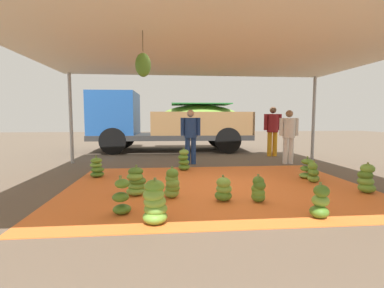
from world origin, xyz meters
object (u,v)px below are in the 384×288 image
object	(u,v)px
banana_bunch_1	(172,184)
banana_bunch_8	(122,198)
banana_bunch_10	(313,173)
worker_2	(289,133)
banana_bunch_11	(155,203)
worker_1	(273,127)
banana_bunch_7	(366,179)
banana_bunch_3	(307,170)
banana_bunch_2	(136,182)
banana_bunch_5	(320,202)
banana_bunch_6	(258,190)
banana_bunch_0	(224,190)
worker_0	(191,133)
banana_bunch_9	(97,168)
cargo_truck_main	(167,121)
banana_bunch_4	(184,160)

from	to	relation	value
banana_bunch_1	banana_bunch_8	distance (m)	1.04
banana_bunch_10	worker_2	size ratio (longest dim) A/B	0.29
banana_bunch_11	worker_1	distance (m)	7.36
banana_bunch_7	worker_1	size ratio (longest dim) A/B	0.32
banana_bunch_3	banana_bunch_8	xyz separation A→B (m)	(-3.78, -1.98, 0.02)
banana_bunch_2	banana_bunch_5	bearing A→B (deg)	-28.28
banana_bunch_6	banana_bunch_8	world-z (taller)	banana_bunch_8
banana_bunch_1	banana_bunch_7	xyz separation A→B (m)	(3.53, 0.02, 0.01)
banana_bunch_0	banana_bunch_7	xyz separation A→B (m)	(2.70, 0.27, 0.06)
worker_0	worker_1	world-z (taller)	worker_1
banana_bunch_8	banana_bunch_9	bearing A→B (deg)	109.91
banana_bunch_0	banana_bunch_7	bearing A→B (deg)	5.78
banana_bunch_10	worker_1	bearing A→B (deg)	80.01
worker_2	cargo_truck_main	bearing A→B (deg)	133.34
banana_bunch_1	worker_1	size ratio (longest dim) A/B	0.31
banana_bunch_1	banana_bunch_4	distance (m)	2.54
banana_bunch_3	banana_bunch_5	distance (m)	2.62
banana_bunch_7	banana_bunch_10	xyz separation A→B (m)	(-0.55, 0.84, -0.04)
banana_bunch_9	worker_2	world-z (taller)	worker_2
banana_bunch_4	worker_2	xyz separation A→B (m)	(3.18, 0.81, 0.67)
banana_bunch_11	cargo_truck_main	distance (m)	8.31
banana_bunch_5	worker_2	size ratio (longest dim) A/B	0.31
banana_bunch_9	worker_1	xyz separation A→B (m)	(5.39, 3.14, 0.81)
banana_bunch_6	worker_0	distance (m)	4.06
banana_bunch_3	banana_bunch_4	size ratio (longest dim) A/B	0.85
banana_bunch_4	banana_bunch_11	distance (m)	3.71
banana_bunch_9	banana_bunch_11	distance (m)	3.34
banana_bunch_4	banana_bunch_8	xyz separation A→B (m)	(-1.10, -3.26, -0.03)
banana_bunch_10	worker_1	distance (m)	4.30
banana_bunch_6	banana_bunch_7	bearing A→B (deg)	9.97
banana_bunch_1	banana_bunch_4	world-z (taller)	banana_bunch_4
banana_bunch_1	banana_bunch_3	xyz separation A→B (m)	(3.05, 1.24, -0.03)
banana_bunch_3	banana_bunch_10	world-z (taller)	banana_bunch_3
worker_1	banana_bunch_10	bearing A→B (deg)	-99.99
banana_bunch_9	banana_bunch_0	bearing A→B (deg)	-40.44
banana_bunch_5	banana_bunch_7	xyz separation A→B (m)	(1.55, 1.16, 0.03)
banana_bunch_3	banana_bunch_5	xyz separation A→B (m)	(-1.07, -2.39, 0.01)
banana_bunch_0	worker_0	world-z (taller)	worker_0
banana_bunch_0	cargo_truck_main	bearing A→B (deg)	96.68
banana_bunch_8	banana_bunch_9	distance (m)	2.79
banana_bunch_1	banana_bunch_9	bearing A→B (deg)	131.76
banana_bunch_6	worker_0	size ratio (longest dim) A/B	0.28
worker_1	banana_bunch_3	bearing A→B (deg)	-99.95
banana_bunch_7	worker_2	distance (m)	3.38
cargo_truck_main	banana_bunch_2	bearing A→B (deg)	-94.94
banana_bunch_2	cargo_truck_main	bearing A→B (deg)	85.06
banana_bunch_10	worker_2	bearing A→B (deg)	77.11
banana_bunch_4	banana_bunch_11	bearing A→B (deg)	-99.63
banana_bunch_4	banana_bunch_9	size ratio (longest dim) A/B	1.18
banana_bunch_4	banana_bunch_8	bearing A→B (deg)	-108.64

